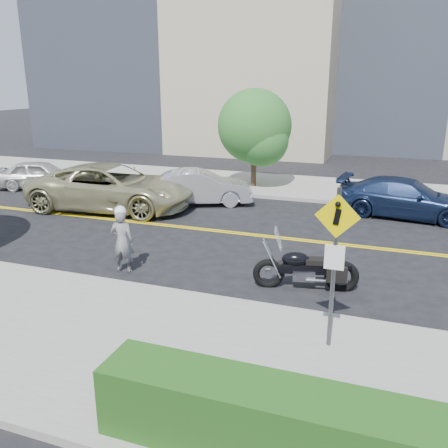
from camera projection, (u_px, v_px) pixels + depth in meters
ground_plane at (228, 232)px, 15.92m from camera, size 120.00×120.00×0.00m
sidewalk_near at (99, 340)px, 9.14m from camera, size 60.00×5.00×0.15m
sidewalk_far at (279, 186)px, 22.66m from camera, size 60.00×5.00×0.15m
pedestrian_sign at (335, 254)px, 8.31m from camera, size 0.78×0.08×3.00m
motorcyclist at (122, 239)px, 12.37m from camera, size 0.67×0.49×1.81m
motorcycle at (307, 260)px, 11.39m from camera, size 2.56×1.28×1.49m
suv at (111, 187)px, 18.53m from camera, size 6.66×3.60×1.78m
parked_car_white at (40, 174)px, 22.23m from camera, size 4.22×2.95×1.34m
parked_car_silver at (199, 187)px, 19.36m from camera, size 4.55×3.08×1.42m
parked_car_blue at (406, 198)px, 17.54m from camera, size 5.10×2.55×1.42m
tree_far_a at (254, 126)px, 21.47m from camera, size 3.36×3.36×4.59m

